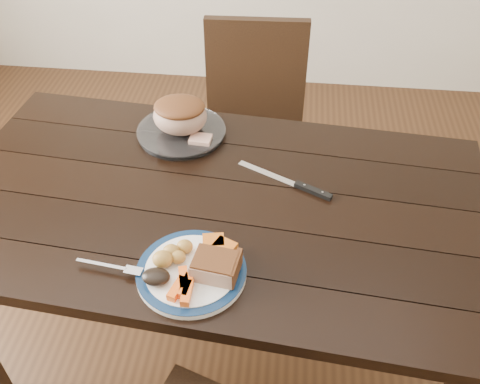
# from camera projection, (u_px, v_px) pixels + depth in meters

# --- Properties ---
(ground) EXTENTS (4.00, 4.00, 0.00)m
(ground) POSITION_uv_depth(u_px,v_px,m) (220.00, 340.00, 2.07)
(ground) COLOR #472B16
(ground) RESTS_ON ground
(dining_table) EXTENTS (1.67, 1.03, 0.75)m
(dining_table) POSITION_uv_depth(u_px,v_px,m) (215.00, 220.00, 1.64)
(dining_table) COLOR black
(dining_table) RESTS_ON ground
(chair_far) EXTENTS (0.44, 0.45, 0.93)m
(chair_far) POSITION_uv_depth(u_px,v_px,m) (254.00, 122.00, 2.27)
(chair_far) COLOR black
(chair_far) RESTS_ON ground
(dinner_plate) EXTENTS (0.28, 0.28, 0.02)m
(dinner_plate) POSITION_uv_depth(u_px,v_px,m) (191.00, 272.00, 1.36)
(dinner_plate) COLOR white
(dinner_plate) RESTS_ON dining_table
(plate_rim) EXTENTS (0.28, 0.28, 0.02)m
(plate_rim) POSITION_uv_depth(u_px,v_px,m) (191.00, 270.00, 1.35)
(plate_rim) COLOR #0D2445
(plate_rim) RESTS_ON dinner_plate
(serving_platter) EXTENTS (0.29, 0.29, 0.02)m
(serving_platter) POSITION_uv_depth(u_px,v_px,m) (182.00, 133.00, 1.81)
(serving_platter) COLOR white
(serving_platter) RESTS_ON dining_table
(pork_slice) EXTENTS (0.12, 0.10, 0.05)m
(pork_slice) POSITION_uv_depth(u_px,v_px,m) (215.00, 266.00, 1.32)
(pork_slice) COLOR tan
(pork_slice) RESTS_ON dinner_plate
(roasted_potatoes) EXTENTS (0.09, 0.09, 0.04)m
(roasted_potatoes) POSITION_uv_depth(u_px,v_px,m) (172.00, 254.00, 1.36)
(roasted_potatoes) COLOR gold
(roasted_potatoes) RESTS_ON dinner_plate
(carrot_batons) EXTENTS (0.06, 0.11, 0.02)m
(carrot_batons) POSITION_uv_depth(u_px,v_px,m) (184.00, 287.00, 1.29)
(carrot_batons) COLOR #FF6015
(carrot_batons) RESTS_ON dinner_plate
(pumpkin_wedges) EXTENTS (0.10, 0.07, 0.04)m
(pumpkin_wedges) POSITION_uv_depth(u_px,v_px,m) (219.00, 247.00, 1.38)
(pumpkin_wedges) COLOR orange
(pumpkin_wedges) RESTS_ON dinner_plate
(dark_mushroom) EXTENTS (0.07, 0.05, 0.03)m
(dark_mushroom) POSITION_uv_depth(u_px,v_px,m) (156.00, 277.00, 1.31)
(dark_mushroom) COLOR black
(dark_mushroom) RESTS_ON dinner_plate
(fork) EXTENTS (0.18, 0.04, 0.00)m
(fork) POSITION_uv_depth(u_px,v_px,m) (114.00, 267.00, 1.35)
(fork) COLOR silver
(fork) RESTS_ON dinner_plate
(roast_joint) EXTENTS (0.18, 0.15, 0.12)m
(roast_joint) POSITION_uv_depth(u_px,v_px,m) (180.00, 116.00, 1.76)
(roast_joint) COLOR tan
(roast_joint) RESTS_ON serving_platter
(cut_slice) EXTENTS (0.07, 0.06, 0.02)m
(cut_slice) POSITION_uv_depth(u_px,v_px,m) (201.00, 140.00, 1.75)
(cut_slice) COLOR tan
(cut_slice) RESTS_ON serving_platter
(carving_knife) EXTENTS (0.30, 0.16, 0.01)m
(carving_knife) POSITION_uv_depth(u_px,v_px,m) (301.00, 186.00, 1.61)
(carving_knife) COLOR silver
(carving_knife) RESTS_ON dining_table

